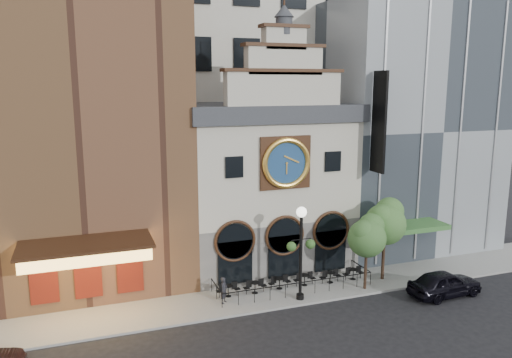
{
  "coord_description": "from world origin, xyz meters",
  "views": [
    {
      "loc": [
        -13.05,
        -26.6,
        13.82
      ],
      "look_at": [
        -1.35,
        6.0,
        7.14
      ],
      "focal_mm": 35.0,
      "sensor_mm": 36.0,
      "label": 1
    }
  ],
  "objects_px": {
    "bistro_5": "(353,273)",
    "lamppost": "(301,243)",
    "pedestrian": "(224,290)",
    "tree_right": "(385,221)",
    "bistro_2": "(280,282)",
    "tree_left": "(367,235)",
    "bistro_3": "(304,279)",
    "bistro_1": "(255,286)",
    "bistro_0": "(228,290)",
    "car_right": "(445,283)",
    "bistro_4": "(330,276)"
  },
  "relations": [
    {
      "from": "bistro_5",
      "to": "tree_left",
      "type": "bearing_deg",
      "value": -90.95
    },
    {
      "from": "bistro_1",
      "to": "car_right",
      "type": "relative_size",
      "value": 0.31
    },
    {
      "from": "pedestrian",
      "to": "tree_left",
      "type": "distance_m",
      "value": 10.12
    },
    {
      "from": "pedestrian",
      "to": "bistro_5",
      "type": "bearing_deg",
      "value": -44.6
    },
    {
      "from": "bistro_0",
      "to": "lamppost",
      "type": "distance_m",
      "value": 5.72
    },
    {
      "from": "bistro_5",
      "to": "tree_right",
      "type": "relative_size",
      "value": 0.27
    },
    {
      "from": "bistro_2",
      "to": "tree_left",
      "type": "xyz_separation_m",
      "value": [
        5.51,
        -1.87,
        3.28
      ]
    },
    {
      "from": "bistro_2",
      "to": "pedestrian",
      "type": "distance_m",
      "value": 4.23
    },
    {
      "from": "bistro_2",
      "to": "pedestrian",
      "type": "xyz_separation_m",
      "value": [
        -4.13,
        -0.83,
        0.38
      ]
    },
    {
      "from": "tree_left",
      "to": "tree_right",
      "type": "relative_size",
      "value": 0.88
    },
    {
      "from": "bistro_1",
      "to": "pedestrian",
      "type": "height_order",
      "value": "pedestrian"
    },
    {
      "from": "bistro_0",
      "to": "bistro_3",
      "type": "bearing_deg",
      "value": -0.19
    },
    {
      "from": "bistro_2",
      "to": "bistro_3",
      "type": "xyz_separation_m",
      "value": [
        1.84,
        -0.03,
        0.0
      ]
    },
    {
      "from": "bistro_5",
      "to": "bistro_0",
      "type": "bearing_deg",
      "value": 178.64
    },
    {
      "from": "pedestrian",
      "to": "bistro_3",
      "type": "bearing_deg",
      "value": -40.54
    },
    {
      "from": "bistro_1",
      "to": "bistro_2",
      "type": "xyz_separation_m",
      "value": [
        1.8,
        0.11,
        0.0
      ]
    },
    {
      "from": "bistro_2",
      "to": "bistro_3",
      "type": "relative_size",
      "value": 1.0
    },
    {
      "from": "bistro_5",
      "to": "tree_left",
      "type": "distance_m",
      "value": 3.67
    },
    {
      "from": "bistro_0",
      "to": "bistro_4",
      "type": "bearing_deg",
      "value": -1.61
    },
    {
      "from": "bistro_0",
      "to": "bistro_1",
      "type": "relative_size",
      "value": 1.0
    },
    {
      "from": "car_right",
      "to": "pedestrian",
      "type": "xyz_separation_m",
      "value": [
        -14.07,
        3.56,
        0.14
      ]
    },
    {
      "from": "bistro_2",
      "to": "pedestrian",
      "type": "height_order",
      "value": "pedestrian"
    },
    {
      "from": "pedestrian",
      "to": "tree_left",
      "type": "relative_size",
      "value": 0.33
    },
    {
      "from": "bistro_4",
      "to": "car_right",
      "type": "height_order",
      "value": "car_right"
    },
    {
      "from": "bistro_2",
      "to": "pedestrian",
      "type": "bearing_deg",
      "value": -168.62
    },
    {
      "from": "bistro_5",
      "to": "lamppost",
      "type": "xyz_separation_m",
      "value": [
        -4.9,
        -1.71,
        3.32
      ]
    },
    {
      "from": "pedestrian",
      "to": "tree_right",
      "type": "relative_size",
      "value": 0.29
    },
    {
      "from": "bistro_0",
      "to": "tree_left",
      "type": "bearing_deg",
      "value": -11.46
    },
    {
      "from": "bistro_4",
      "to": "tree_left",
      "type": "relative_size",
      "value": 0.31
    },
    {
      "from": "bistro_4",
      "to": "car_right",
      "type": "xyz_separation_m",
      "value": [
        6.21,
        -4.17,
        0.25
      ]
    },
    {
      "from": "bistro_3",
      "to": "tree_right",
      "type": "height_order",
      "value": "tree_right"
    },
    {
      "from": "bistro_3",
      "to": "pedestrian",
      "type": "xyz_separation_m",
      "value": [
        -5.97,
        -0.8,
        0.38
      ]
    },
    {
      "from": "bistro_3",
      "to": "car_right",
      "type": "xyz_separation_m",
      "value": [
        8.1,
        -4.36,
        0.25
      ]
    },
    {
      "from": "bistro_5",
      "to": "lamppost",
      "type": "height_order",
      "value": "lamppost"
    },
    {
      "from": "car_right",
      "to": "tree_left",
      "type": "xyz_separation_m",
      "value": [
        -4.43,
        2.53,
        3.04
      ]
    },
    {
      "from": "bistro_2",
      "to": "bistro_5",
      "type": "distance_m",
      "value": 5.54
    },
    {
      "from": "tree_right",
      "to": "bistro_3",
      "type": "bearing_deg",
      "value": 172.36
    },
    {
      "from": "bistro_5",
      "to": "pedestrian",
      "type": "xyz_separation_m",
      "value": [
        -9.66,
        -0.6,
        0.38
      ]
    },
    {
      "from": "bistro_2",
      "to": "bistro_5",
      "type": "height_order",
      "value": "same"
    },
    {
      "from": "bistro_3",
      "to": "tree_right",
      "type": "xyz_separation_m",
      "value": [
        5.76,
        -0.77,
        3.79
      ]
    },
    {
      "from": "bistro_3",
      "to": "car_right",
      "type": "relative_size",
      "value": 0.31
    },
    {
      "from": "lamppost",
      "to": "tree_right",
      "type": "relative_size",
      "value": 1.05
    },
    {
      "from": "pedestrian",
      "to": "tree_left",
      "type": "xyz_separation_m",
      "value": [
        9.64,
        -1.03,
        2.9
      ]
    },
    {
      "from": "car_right",
      "to": "tree_left",
      "type": "distance_m",
      "value": 5.94
    },
    {
      "from": "bistro_2",
      "to": "tree_right",
      "type": "distance_m",
      "value": 8.53
    },
    {
      "from": "bistro_0",
      "to": "bistro_1",
      "type": "xyz_separation_m",
      "value": [
        1.82,
        -0.1,
        0.0
      ]
    },
    {
      "from": "bistro_5",
      "to": "pedestrian",
      "type": "height_order",
      "value": "pedestrian"
    },
    {
      "from": "bistro_0",
      "to": "bistro_1",
      "type": "bearing_deg",
      "value": -3.04
    },
    {
      "from": "bistro_2",
      "to": "car_right",
      "type": "distance_m",
      "value": 10.87
    },
    {
      "from": "bistro_0",
      "to": "pedestrian",
      "type": "bearing_deg",
      "value": -122.25
    }
  ]
}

